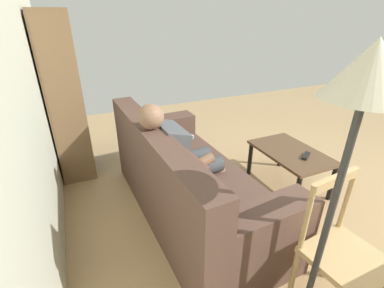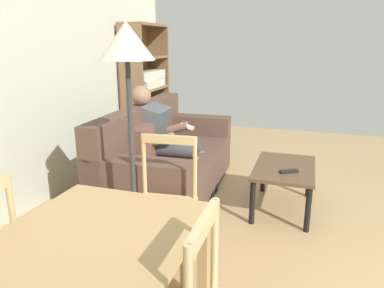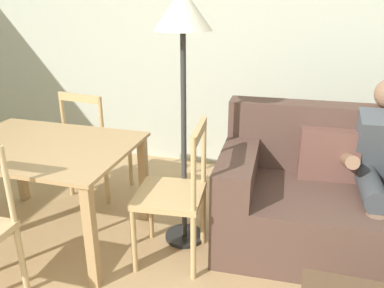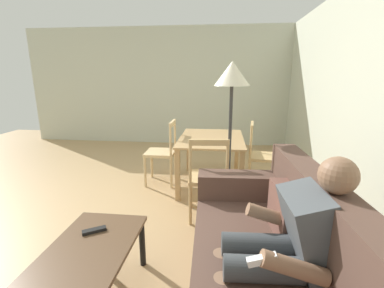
{
  "view_description": "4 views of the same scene",
  "coord_description": "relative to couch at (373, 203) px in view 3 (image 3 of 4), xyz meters",
  "views": [
    {
      "loc": [
        -0.81,
        2.69,
        1.79
      ],
      "look_at": [
        1.17,
        1.81,
        0.74
      ],
      "focal_mm": 25.38,
      "sensor_mm": 36.0,
      "label": 1
    },
    {
      "loc": [
        -2.23,
        0.49,
        1.58
      ],
      "look_at": [
        0.06,
        1.23,
        0.9
      ],
      "focal_mm": 33.81,
      "sensor_mm": 36.0,
      "label": 2
    },
    {
      "loc": [
        0.62,
        -0.72,
        1.69
      ],
      "look_at": [
        0.06,
        1.23,
        0.9
      ],
      "focal_mm": 36.8,
      "sensor_mm": 36.0,
      "label": 3
    },
    {
      "loc": [
        2.63,
        1.52,
        1.57
      ],
      "look_at": [
        0.06,
        1.23,
        0.9
      ],
      "focal_mm": 24.78,
      "sensor_mm": 36.0,
      "label": 4
    }
  ],
  "objects": [
    {
      "name": "couch",
      "position": [
        0.0,
        0.0,
        0.0
      ],
      "size": [
        2.13,
        1.0,
        0.94
      ],
      "color": "brown",
      "rests_on": "ground_plane"
    },
    {
      "name": "dining_chair_near_wall",
      "position": [
        -2.21,
        0.22,
        0.12
      ],
      "size": [
        0.47,
        0.47,
        0.93
      ],
      "color": "tan",
      "rests_on": "ground_plane"
    },
    {
      "name": "floor_lamp",
      "position": [
        -1.26,
        -0.27,
        1.1
      ],
      "size": [
        0.36,
        0.36,
        1.71
      ],
      "color": "black",
      "rests_on": "ground_plane"
    },
    {
      "name": "dining_chair_facing_couch",
      "position": [
        -1.26,
        -0.49,
        0.13
      ],
      "size": [
        0.46,
        0.46,
        0.95
      ],
      "color": "tan",
      "rests_on": "ground_plane"
    },
    {
      "name": "dining_table",
      "position": [
        -2.21,
        -0.49,
        0.27
      ],
      "size": [
        1.23,
        0.9,
        0.72
      ],
      "color": "tan",
      "rests_on": "ground_plane"
    },
    {
      "name": "wall_back",
      "position": [
        -1.16,
        1.17,
        0.97
      ],
      "size": [
        7.08,
        0.12,
        2.63
      ],
      "primitive_type": "cube",
      "color": "beige",
      "rests_on": "ground_plane"
    }
  ]
}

